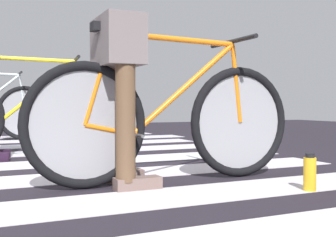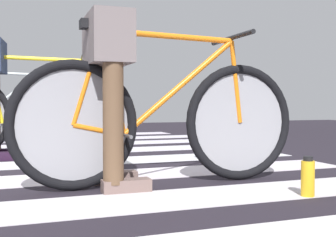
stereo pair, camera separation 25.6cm
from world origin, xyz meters
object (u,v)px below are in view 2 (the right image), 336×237
object	(u,v)px
bicycle_1_of_4	(161,119)
cyclist_1_of_4	(109,76)
water_bottle	(308,178)
bicycle_2_of_4	(30,114)
bicycle_4_of_4	(0,111)

from	to	relation	value
bicycle_1_of_4	cyclist_1_of_4	size ratio (longest dim) A/B	1.79
cyclist_1_of_4	water_bottle	xyz separation A→B (m)	(0.90, -0.57, -0.53)
bicycle_1_of_4	water_bottle	distance (m)	0.87
cyclist_1_of_4	bicycle_2_of_4	bearing A→B (deg)	103.20
bicycle_4_of_4	water_bottle	xyz separation A→B (m)	(1.52, -4.19, -0.29)
cyclist_1_of_4	bicycle_4_of_4	xyz separation A→B (m)	(-0.62, 3.62, -0.24)
cyclist_1_of_4	bicycle_2_of_4	xyz separation A→B (m)	(-0.35, 1.59, -0.24)
bicycle_4_of_4	water_bottle	world-z (taller)	bicycle_4_of_4
bicycle_4_of_4	bicycle_1_of_4	bearing A→B (deg)	-74.87
bicycle_1_of_4	bicycle_4_of_4	distance (m)	3.74
cyclist_1_of_4	bicycle_2_of_4	size ratio (longest dim) A/B	0.56
cyclist_1_of_4	water_bottle	size ratio (longest dim) A/B	4.66
bicycle_4_of_4	water_bottle	size ratio (longest dim) A/B	8.35
water_bottle	bicycle_4_of_4	bearing A→B (deg)	109.98
bicycle_1_of_4	bicycle_4_of_4	bearing A→B (deg)	105.28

